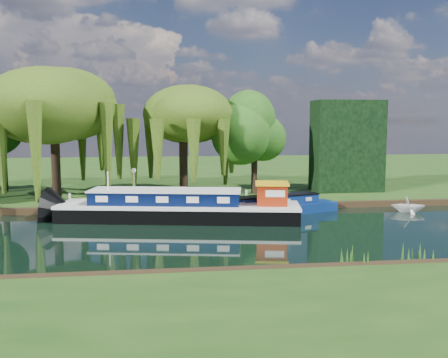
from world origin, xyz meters
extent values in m
plane|color=black|center=(0.00, 0.00, 0.00)|extent=(120.00, 120.00, 0.00)
cube|color=#193C10|center=(0.00, 34.00, 0.23)|extent=(120.00, 52.00, 0.45)
cube|color=black|center=(3.75, 4.70, 0.40)|extent=(16.39, 6.44, 1.07)
cube|color=silver|center=(3.75, 4.70, 1.02)|extent=(16.49, 6.53, 0.20)
cube|color=#051034|center=(2.88, 4.86, 1.55)|extent=(10.23, 4.34, 0.84)
cube|color=silver|center=(2.88, 4.86, 2.03)|extent=(10.43, 4.55, 0.11)
cube|color=maroon|center=(9.87, 3.55, 1.80)|extent=(2.28, 2.28, 1.33)
cube|color=gold|center=(9.87, 3.55, 2.53)|extent=(2.54, 2.54, 0.14)
cylinder|color=silver|center=(-0.97, 5.58, 2.20)|extent=(0.09, 0.09, 2.13)
cube|color=navy|center=(10.33, 5.76, 0.29)|extent=(10.46, 4.95, 0.78)
cube|color=navy|center=(10.33, 5.76, 1.01)|extent=(7.35, 3.55, 0.65)
cube|color=black|center=(10.33, 5.76, 1.38)|extent=(7.46, 3.66, 0.09)
cube|color=silver|center=(7.94, 4.25, 1.04)|extent=(0.51, 0.21, 0.28)
cube|color=silver|center=(9.67, 4.83, 1.04)|extent=(0.51, 0.21, 0.28)
cube|color=silver|center=(11.41, 5.41, 1.04)|extent=(0.51, 0.21, 0.28)
cube|color=silver|center=(13.14, 5.99, 1.04)|extent=(0.51, 0.21, 0.28)
imported|color=silver|center=(20.52, 5.51, 0.00)|extent=(2.85, 2.62, 1.26)
cylinder|color=black|center=(-5.67, 12.29, 3.40)|extent=(0.77, 0.77, 5.91)
ellipsoid|color=#384D10|center=(-5.67, 12.29, 7.67)|extent=(8.25, 8.25, 5.33)
cylinder|color=black|center=(4.47, 12.96, 2.96)|extent=(0.71, 0.71, 5.02)
ellipsoid|color=#384D10|center=(4.47, 12.96, 6.58)|extent=(6.85, 6.85, 4.43)
cylinder|color=black|center=(-11.11, 17.30, 3.53)|extent=(0.52, 0.52, 6.16)
ellipsoid|color=black|center=(-11.11, 17.30, 6.05)|extent=(4.93, 4.93, 4.93)
cylinder|color=black|center=(10.53, 13.31, 3.32)|extent=(0.54, 0.54, 5.74)
ellipsoid|color=#214D13|center=(10.53, 13.31, 5.66)|extent=(4.59, 4.59, 4.59)
cube|color=black|center=(19.00, 14.00, 4.45)|extent=(6.00, 3.00, 8.00)
cylinder|color=silver|center=(0.50, 10.50, 1.55)|extent=(0.10, 0.10, 2.20)
sphere|color=white|center=(0.50, 10.50, 2.83)|extent=(0.36, 0.36, 0.36)
cylinder|color=silver|center=(-4.00, 8.40, 0.95)|extent=(0.16, 0.16, 1.00)
cylinder|color=silver|center=(3.00, 8.40, 0.95)|extent=(0.16, 0.16, 1.00)
cylinder|color=silver|center=(9.00, 8.40, 0.95)|extent=(0.16, 0.16, 1.00)
cone|color=#235316|center=(14.00, -7.60, 0.55)|extent=(1.20, 1.20, 1.10)
cone|color=#235316|center=(11.00, -7.70, 0.55)|extent=(1.20, 1.20, 1.10)
camera|label=1|loc=(2.57, -28.48, 6.62)|focal=40.00mm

